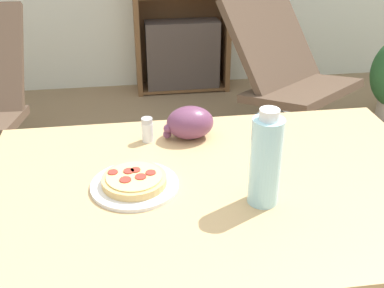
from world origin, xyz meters
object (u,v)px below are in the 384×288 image
at_px(grape_bunch, 191,123).
at_px(drink_bottle, 266,160).
at_px(salt_shaker, 147,130).
at_px(pizza_on_plate, 135,182).
at_px(lounge_chair_far, 288,96).
at_px(bookshelf, 182,3).

height_order(grape_bunch, drink_bottle, drink_bottle).
xyz_separation_m(drink_bottle, salt_shaker, (-0.26, 0.35, -0.08)).
bearing_deg(drink_bottle, pizza_on_plate, 160.70).
bearing_deg(lounge_chair_far, bookshelf, 85.94).
bearing_deg(salt_shaker, pizza_on_plate, -101.31).
xyz_separation_m(grape_bunch, salt_shaker, (-0.13, -0.01, -0.01)).
bearing_deg(pizza_on_plate, grape_bunch, 54.26).
height_order(pizza_on_plate, drink_bottle, drink_bottle).
relative_size(grape_bunch, bookshelf, 0.11).
height_order(pizza_on_plate, salt_shaker, salt_shaker).
bearing_deg(grape_bunch, salt_shaker, -177.74).
bearing_deg(grape_bunch, pizza_on_plate, -125.74).
bearing_deg(salt_shaker, grape_bunch, 2.26).
xyz_separation_m(grape_bunch, drink_bottle, (0.13, -0.36, 0.07)).
xyz_separation_m(pizza_on_plate, salt_shaker, (0.05, 0.25, 0.02)).
bearing_deg(bookshelf, pizza_on_plate, -99.80).
distance_m(pizza_on_plate, bookshelf, 2.60).
xyz_separation_m(pizza_on_plate, bookshelf, (0.44, 2.56, -0.11)).
distance_m(grape_bunch, lounge_chair_far, 1.70).
distance_m(lounge_chair_far, bookshelf, 1.14).
bearing_deg(pizza_on_plate, salt_shaker, 78.69).
bearing_deg(bookshelf, lounge_chair_far, -59.07).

